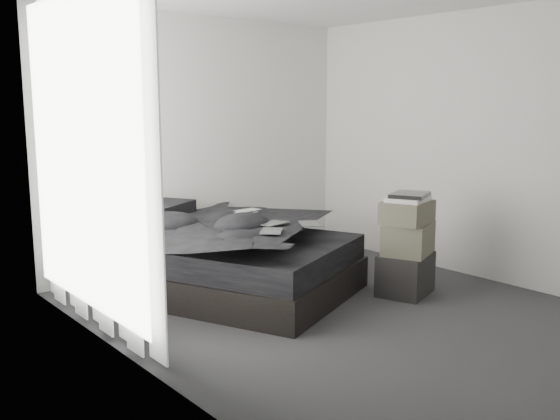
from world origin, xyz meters
TOP-DOWN VIEW (x-y plane):
  - floor at (0.00, 0.00)m, footprint 3.60×4.20m
  - wall_back at (0.00, 2.10)m, footprint 3.60×0.01m
  - wall_left at (-1.80, 0.00)m, footprint 0.01×4.20m
  - wall_right at (1.80, 0.00)m, footprint 0.01×4.20m
  - window_left at (-1.78, 0.90)m, footprint 0.02×2.00m
  - curtain_left at (-1.73, 0.90)m, footprint 0.06×2.12m
  - bed at (-0.39, 1.02)m, footprint 2.24×2.51m
  - mattress at (-0.39, 1.02)m, footprint 2.16×2.43m
  - duvet at (-0.37, 0.97)m, footprint 2.09×2.22m
  - pillow_lower at (-0.75, 1.74)m, footprint 0.74×0.63m
  - pillow_upper at (-0.68, 1.75)m, footprint 0.70×0.63m
  - laptop at (-0.06, 1.21)m, footprint 0.35×0.24m
  - comic_a at (-0.41, 0.42)m, footprint 0.30×0.30m
  - comic_b at (-0.19, 0.67)m, footprint 0.29×0.22m
  - comic_c at (0.05, 0.45)m, footprint 0.28×0.31m
  - side_stand at (-1.29, 1.31)m, footprint 0.44×0.44m
  - papers at (-1.28, 1.30)m, footprint 0.27×0.23m
  - floor_books at (-1.50, 1.17)m, footprint 0.23×0.27m
  - box_lower at (0.80, -0.02)m, footprint 0.60×0.54m
  - box_mid at (0.81, -0.03)m, footprint 0.58×0.53m
  - box_upper at (0.79, -0.03)m, footprint 0.53×0.47m
  - art_book_white at (0.80, -0.02)m, footprint 0.46×0.42m
  - art_book_snake at (0.81, -0.03)m, footprint 0.46×0.43m

SIDE VIEW (x-z plane):
  - floor at x=0.00m, z-range -0.01..0.01m
  - floor_books at x=-1.50m, z-range 0.00..0.16m
  - bed at x=-0.39m, z-range 0.00..0.28m
  - box_lower at x=0.80m, z-range 0.00..0.37m
  - side_stand at x=-1.29m, z-range 0.00..0.63m
  - mattress at x=-0.39m, z-range 0.28..0.50m
  - box_mid at x=0.81m, z-range 0.37..0.66m
  - pillow_lower at x=-0.75m, z-range 0.50..0.64m
  - duvet at x=-0.37m, z-range 0.50..0.74m
  - papers at x=-1.28m, z-range 0.63..0.64m
  - pillow_upper at x=-0.68m, z-range 0.64..0.77m
  - comic_a at x=-0.41m, z-range 0.74..0.75m
  - comic_b at x=-0.19m, z-range 0.75..0.75m
  - laptop at x=-0.06m, z-range 0.74..0.77m
  - box_upper at x=0.79m, z-range 0.66..0.85m
  - comic_c at x=0.05m, z-range 0.75..0.76m
  - art_book_white at x=0.80m, z-range 0.85..0.89m
  - art_book_snake at x=0.81m, z-range 0.89..0.93m
  - curtain_left at x=-1.73m, z-range 0.04..2.52m
  - wall_back at x=0.00m, z-range 0.00..2.60m
  - wall_left at x=-1.80m, z-range 0.00..2.60m
  - wall_right at x=1.80m, z-range 0.00..2.60m
  - window_left at x=-1.78m, z-range 0.20..2.50m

